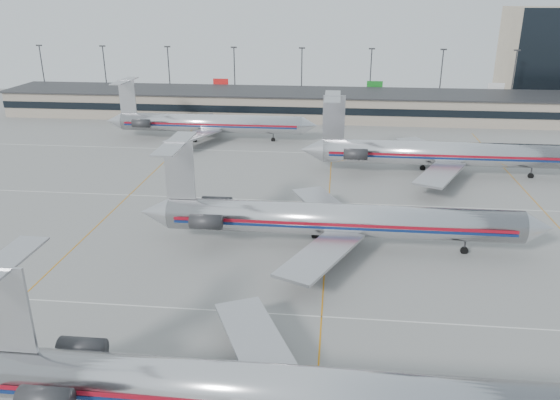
# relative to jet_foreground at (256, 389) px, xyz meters

# --- Properties ---
(ground) EXTENTS (260.00, 260.00, 0.00)m
(ground) POSITION_rel_jet_foreground_xyz_m (4.02, 4.60, -3.44)
(ground) COLOR gray
(ground) RESTS_ON ground
(apron_markings) EXTENTS (160.00, 0.15, 0.02)m
(apron_markings) POSITION_rel_jet_foreground_xyz_m (4.02, 14.60, -3.43)
(apron_markings) COLOR silver
(apron_markings) RESTS_ON ground
(terminal) EXTENTS (162.00, 17.00, 6.25)m
(terminal) POSITION_rel_jet_foreground_xyz_m (4.02, 102.57, -0.28)
(terminal) COLOR gray
(terminal) RESTS_ON ground
(light_mast_row) EXTENTS (163.60, 0.40, 15.28)m
(light_mast_row) POSITION_rel_jet_foreground_xyz_m (4.02, 116.60, 5.14)
(light_mast_row) COLOR #38383D
(light_mast_row) RESTS_ON ground
(jet_foreground) EXTENTS (45.25, 26.64, 11.84)m
(jet_foreground) POSITION_rel_jet_foreground_xyz_m (0.00, 0.00, 0.00)
(jet_foreground) COLOR silver
(jet_foreground) RESTS_ON ground
(jet_second_row) EXTENTS (48.26, 28.42, 12.63)m
(jet_second_row) POSITION_rel_jet_foreground_xyz_m (4.69, 29.70, 0.23)
(jet_second_row) COLOR silver
(jet_second_row) RESTS_ON ground
(jet_third_row) EXTENTS (47.87, 29.44, 13.09)m
(jet_third_row) POSITION_rel_jet_foreground_xyz_m (21.90, 59.39, 0.36)
(jet_third_row) COLOR silver
(jet_third_row) RESTS_ON ground
(jet_back_row) EXTENTS (44.23, 27.21, 12.09)m
(jet_back_row) POSITION_rel_jet_foreground_xyz_m (-21.89, 78.47, 0.08)
(jet_back_row) COLOR silver
(jet_back_row) RESTS_ON ground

